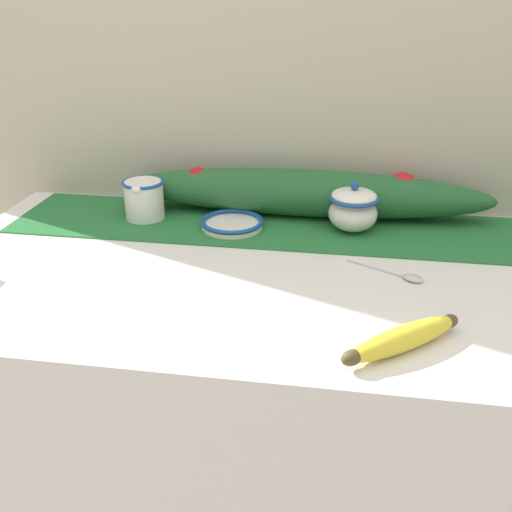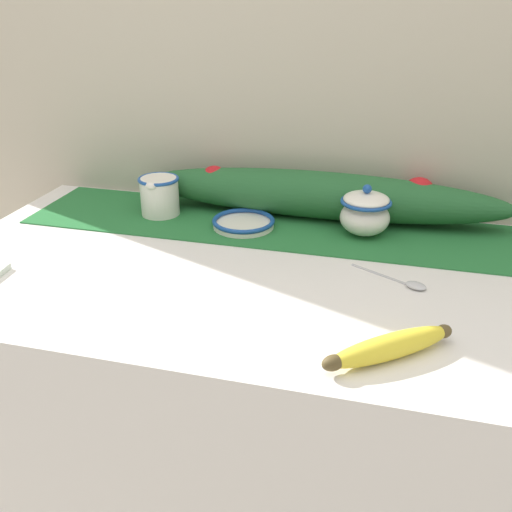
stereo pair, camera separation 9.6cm
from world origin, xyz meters
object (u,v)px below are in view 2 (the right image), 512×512
object	(u,v)px
cream_pitcher	(160,194)
banana	(390,347)
spoon	(411,284)
sugar_bowl	(365,212)
small_dish	(243,223)

from	to	relation	value
cream_pitcher	banana	xyz separation A→B (m)	(0.56, -0.46, -0.03)
banana	spoon	bearing A→B (deg)	82.92
banana	spoon	distance (m)	0.24
sugar_bowl	banana	world-z (taller)	sugar_bowl
cream_pitcher	sugar_bowl	size ratio (longest dim) A/B	0.99
cream_pitcher	spoon	distance (m)	0.64
sugar_bowl	spoon	size ratio (longest dim) A/B	0.77
sugar_bowl	spoon	world-z (taller)	sugar_bowl
small_dish	spoon	size ratio (longest dim) A/B	0.96
sugar_bowl	small_dish	distance (m)	0.28
cream_pitcher	banana	world-z (taller)	cream_pitcher
banana	small_dish	bearing A→B (deg)	128.86
cream_pitcher	spoon	world-z (taller)	cream_pitcher
cream_pitcher	sugar_bowl	distance (m)	0.49
sugar_bowl	spoon	bearing A→B (deg)	-64.14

